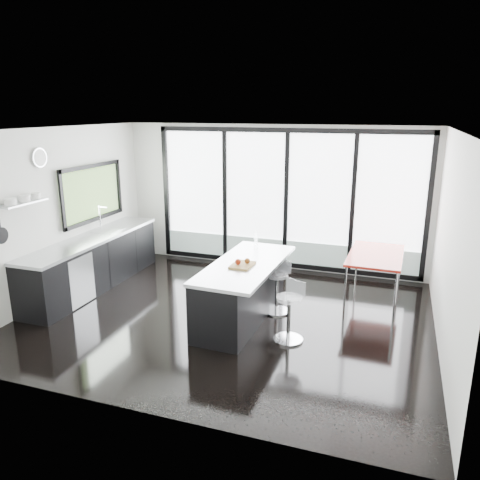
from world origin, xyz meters
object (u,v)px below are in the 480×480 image
at_px(island, 241,290).
at_px(bar_stool_near, 289,319).
at_px(bar_stool_far, 277,293).
at_px(red_table, 374,277).

distance_m(island, bar_stool_near, 0.97).
bearing_deg(bar_stool_near, bar_stool_far, 139.41).
bearing_deg(bar_stool_near, island, 175.80).
relative_size(bar_stool_far, red_table, 0.44).
height_order(island, red_table, island).
xyz_separation_m(bar_stool_near, bar_stool_far, (-0.39, 0.85, -0.00)).
distance_m(bar_stool_near, bar_stool_far, 0.94).
distance_m(island, bar_stool_far, 0.61).
distance_m(bar_stool_far, red_table, 1.74).
relative_size(bar_stool_near, red_table, 0.44).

